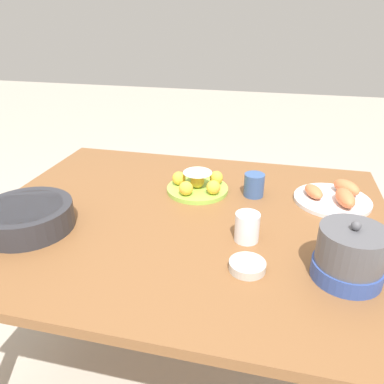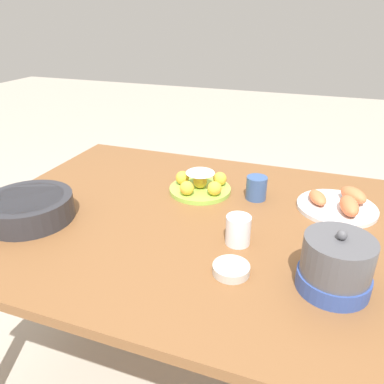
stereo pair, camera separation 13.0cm
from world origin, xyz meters
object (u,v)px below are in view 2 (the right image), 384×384
(cake_plate, at_px, (201,184))
(sauce_bowl, at_px, (231,269))
(cup_near, at_px, (256,188))
(cup_far, at_px, (238,230))
(warming_pot, at_px, (336,265))
(dining_table, at_px, (183,236))
(serving_bowl, at_px, (29,207))
(seafood_platter, at_px, (340,204))

(cake_plate, xyz_separation_m, sauce_bowl, (-0.23, 0.43, -0.02))
(cup_near, relative_size, cup_far, 0.97)
(cake_plate, xyz_separation_m, cup_far, (-0.21, 0.29, 0.01))
(cup_far, distance_m, warming_pot, 0.29)
(dining_table, xyz_separation_m, serving_bowl, (0.45, 0.19, 0.13))
(serving_bowl, bearing_deg, seafood_platter, -156.68)
(serving_bowl, xyz_separation_m, seafood_platter, (-0.94, -0.40, -0.02))
(sauce_bowl, bearing_deg, warming_pot, -173.71)
(dining_table, height_order, serving_bowl, serving_bowl)
(cake_plate, relative_size, sauce_bowl, 2.36)
(cup_near, distance_m, cup_far, 0.30)
(serving_bowl, distance_m, sauce_bowl, 0.68)
(cake_plate, distance_m, seafood_platter, 0.49)
(warming_pot, bearing_deg, cup_far, -23.56)
(cake_plate, relative_size, serving_bowl, 0.82)
(dining_table, relative_size, cake_plate, 5.84)
(seafood_platter, relative_size, cup_near, 3.15)
(cup_far, bearing_deg, sauce_bowl, 96.91)
(cake_plate, xyz_separation_m, cup_near, (-0.20, -0.01, 0.01))
(dining_table, bearing_deg, sauce_bowl, 133.04)
(cake_plate, bearing_deg, serving_bowl, 40.00)
(sauce_bowl, height_order, warming_pot, warming_pot)
(cup_far, bearing_deg, seafood_platter, -131.26)
(seafood_platter, height_order, cup_near, cup_near)
(cup_near, bearing_deg, serving_bowl, 30.81)
(warming_pot, bearing_deg, serving_bowl, -1.50)
(serving_bowl, relative_size, cup_near, 3.30)
(seafood_platter, distance_m, cup_near, 0.28)
(dining_table, bearing_deg, warming_pot, 155.24)
(sauce_bowl, bearing_deg, cake_plate, -62.11)
(cake_plate, bearing_deg, seafood_platter, -177.01)
(cake_plate, bearing_deg, dining_table, 89.47)
(seafood_platter, xyz_separation_m, cup_far, (0.28, 0.31, 0.02))
(serving_bowl, relative_size, warming_pot, 1.59)
(sauce_bowl, distance_m, cup_near, 0.44)
(warming_pot, bearing_deg, dining_table, -24.76)
(cake_plate, height_order, sauce_bowl, cake_plate)
(sauce_bowl, xyz_separation_m, seafood_platter, (-0.26, -0.46, 0.01))
(cake_plate, height_order, serving_bowl, cake_plate)
(dining_table, relative_size, cup_far, 15.35)
(cup_far, bearing_deg, cake_plate, -53.92)
(serving_bowl, distance_m, warming_pot, 0.93)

